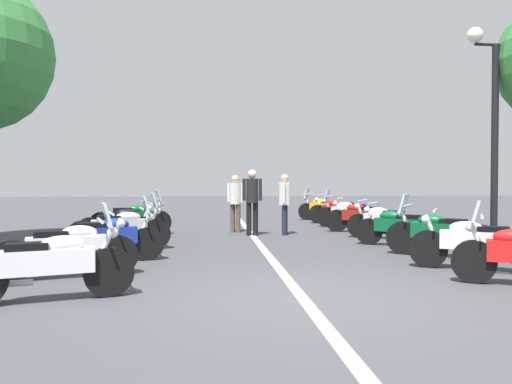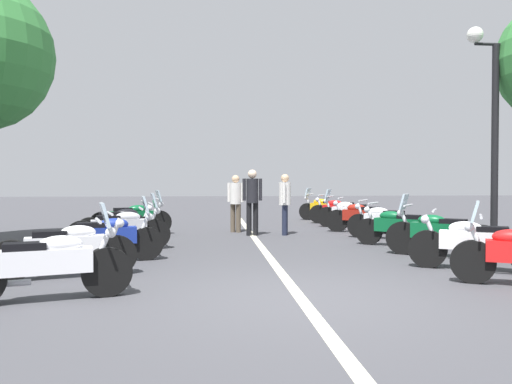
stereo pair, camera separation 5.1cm
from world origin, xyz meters
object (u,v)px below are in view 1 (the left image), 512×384
at_px(motorcycle_left_row_3, 121,228).
at_px(motorcycle_left_row_5, 132,218).
at_px(bystander_1, 252,197).
at_px(motorcycle_right_row_3, 398,227).
at_px(motorcycle_left_row_0, 50,264).
at_px(motorcycle_left_row_2, 106,237).
at_px(motorcycle_left_row_4, 120,224).
at_px(motorcycle_right_row_6, 349,213).
at_px(bystander_0, 235,199).
at_px(motorcycle_right_row_7, 339,211).
at_px(motorcycle_left_row_1, 68,249).
at_px(motorcycle_right_row_4, 384,221).
at_px(motorcycle_right_row_1, 476,243).
at_px(motorcycle_right_row_8, 323,208).
at_px(motorcycle_right_row_5, 362,217).
at_px(street_lamp_twin_globe, 495,98).
at_px(motorcycle_right_row_2, 440,233).
at_px(bystander_2, 285,199).

relative_size(motorcycle_left_row_3, motorcycle_left_row_5, 1.00).
bearing_deg(bystander_1, motorcycle_right_row_3, -128.37).
distance_m(motorcycle_left_row_0, motorcycle_right_row_3, 7.60).
xyz_separation_m(motorcycle_left_row_2, motorcycle_left_row_3, (1.51, 0.00, 0.01)).
xyz_separation_m(motorcycle_left_row_4, bystander_1, (1.13, -3.29, 0.60)).
distance_m(motorcycle_left_row_4, motorcycle_right_row_6, 7.17).
bearing_deg(motorcycle_left_row_4, bystander_0, 18.67).
xyz_separation_m(motorcycle_right_row_7, bystander_1, (-3.16, 3.24, 0.59)).
height_order(motorcycle_left_row_1, motorcycle_left_row_4, same).
bearing_deg(motorcycle_right_row_4, motorcycle_right_row_6, -52.82).
xyz_separation_m(motorcycle_right_row_3, motorcycle_right_row_7, (5.68, -0.17, 0.01)).
height_order(motorcycle_left_row_0, motorcycle_right_row_1, motorcycle_left_row_0).
height_order(motorcycle_left_row_3, motorcycle_right_row_8, motorcycle_left_row_3).
bearing_deg(motorcycle_left_row_1, bystander_1, 41.41).
relative_size(motorcycle_right_row_7, bystander_0, 1.17).
relative_size(motorcycle_right_row_4, bystander_0, 1.02).
bearing_deg(motorcycle_right_row_5, street_lamp_twin_globe, 137.49).
height_order(motorcycle_right_row_7, street_lamp_twin_globe, street_lamp_twin_globe).
bearing_deg(motorcycle_left_row_0, bystander_1, 48.87).
xyz_separation_m(motorcycle_right_row_2, bystander_2, (4.09, 2.40, 0.50)).
xyz_separation_m(motorcycle_right_row_5, motorcycle_right_row_7, (2.73, -0.07, 0.00)).
relative_size(motorcycle_left_row_4, motorcycle_right_row_7, 1.01).
height_order(motorcycle_left_row_1, bystander_2, bystander_2).
bearing_deg(street_lamp_twin_globe, motorcycle_left_row_5, 63.22).
distance_m(motorcycle_left_row_0, motorcycle_right_row_2, 7.04).
bearing_deg(motorcycle_right_row_2, motorcycle_right_row_5, -51.79).
distance_m(motorcycle_right_row_1, motorcycle_right_row_2, 1.45).
bearing_deg(motorcycle_right_row_5, motorcycle_left_row_1, 69.69).
xyz_separation_m(motorcycle_left_row_1, motorcycle_right_row_4, (4.37, -6.56, -0.00)).
xyz_separation_m(motorcycle_right_row_4, street_lamp_twin_globe, (-2.50, -1.40, 2.71)).
height_order(motorcycle_right_row_6, bystander_2, bystander_2).
bearing_deg(motorcycle_left_row_0, motorcycle_right_row_8, 45.03).
distance_m(motorcycle_right_row_5, street_lamp_twin_globe, 5.10).
xyz_separation_m(motorcycle_left_row_5, motorcycle_right_row_7, (2.80, -6.47, -0.02)).
bearing_deg(motorcycle_left_row_5, motorcycle_right_row_1, -59.71).
relative_size(motorcycle_right_row_2, motorcycle_right_row_6, 0.92).
relative_size(motorcycle_left_row_4, motorcycle_right_row_2, 1.08).
height_order(motorcycle_right_row_1, motorcycle_right_row_6, motorcycle_right_row_6).
relative_size(motorcycle_left_row_4, motorcycle_right_row_6, 1.00).
height_order(motorcycle_left_row_2, motorcycle_right_row_5, motorcycle_left_row_2).
bearing_deg(motorcycle_right_row_6, bystander_2, 68.44).
distance_m(motorcycle_left_row_5, motorcycle_right_row_6, 6.63).
height_order(motorcycle_left_row_5, motorcycle_right_row_6, motorcycle_left_row_5).
height_order(motorcycle_left_row_0, motorcycle_right_row_7, motorcycle_left_row_0).
bearing_deg(motorcycle_right_row_2, motorcycle_left_row_5, 2.54).
xyz_separation_m(motorcycle_left_row_5, motorcycle_right_row_3, (-2.88, -6.30, -0.03)).
distance_m(bystander_0, bystander_1, 0.96).
bearing_deg(motorcycle_right_row_2, motorcycle_right_row_8, -51.92).
relative_size(motorcycle_left_row_5, motorcycle_right_row_8, 1.22).
relative_size(motorcycle_left_row_2, bystander_0, 1.30).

